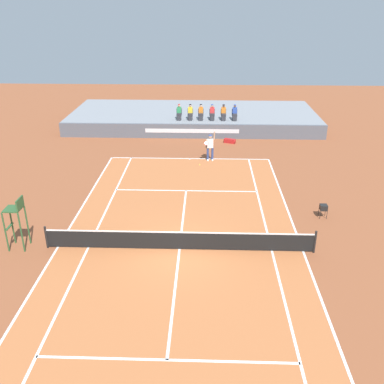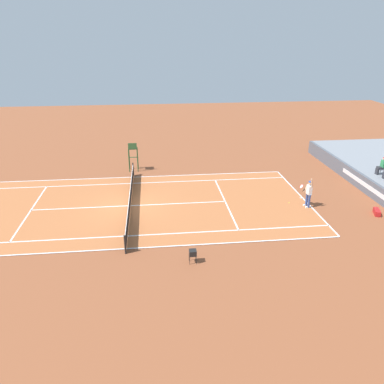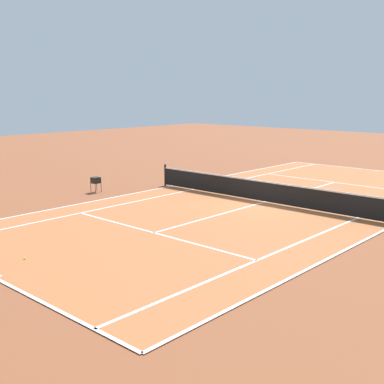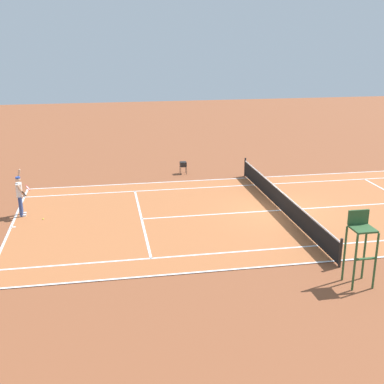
% 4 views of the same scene
% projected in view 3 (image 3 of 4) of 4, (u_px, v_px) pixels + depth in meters
% --- Properties ---
extents(ground_plane, '(80.00, 80.00, 0.00)m').
position_uv_depth(ground_plane, '(264.00, 203.00, 21.08)').
color(ground_plane, brown).
extents(court, '(11.08, 23.88, 0.03)m').
position_uv_depth(court, '(264.00, 202.00, 21.08)').
color(court, '#B76638').
rests_on(court, ground).
extents(net, '(11.98, 0.10, 1.07)m').
position_uv_depth(net, '(264.00, 191.00, 20.98)').
color(net, black).
rests_on(net, ground).
extents(tennis_ball, '(0.07, 0.07, 0.07)m').
position_uv_depth(tennis_ball, '(25.00, 259.00, 13.83)').
color(tennis_ball, '#D1E533').
rests_on(tennis_ball, ground).
extents(ball_hopper, '(0.36, 0.36, 0.70)m').
position_uv_depth(ball_hopper, '(96.00, 180.00, 23.23)').
color(ball_hopper, black).
rests_on(ball_hopper, ground).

